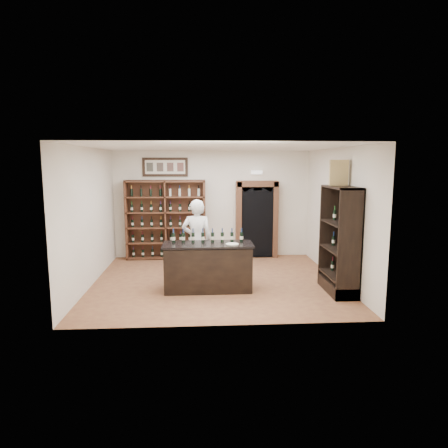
{
  "coord_description": "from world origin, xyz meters",
  "views": [
    {
      "loc": [
        -0.38,
        -8.76,
        2.66
      ],
      "look_at": [
        0.19,
        0.3,
        1.27
      ],
      "focal_mm": 32.0,
      "sensor_mm": 36.0,
      "label": 1
    }
  ],
  "objects_px": {
    "wine_shelf": "(166,220)",
    "shopkeeper": "(197,240)",
    "counter_bottle_0": "(173,238)",
    "wine_crate": "(339,173)",
    "side_cabinet": "(340,256)",
    "tasting_counter": "(208,267)"
  },
  "relations": [
    {
      "from": "wine_shelf",
      "to": "shopkeeper",
      "type": "relative_size",
      "value": 1.18
    },
    {
      "from": "counter_bottle_0",
      "to": "shopkeeper",
      "type": "relative_size",
      "value": 0.16
    },
    {
      "from": "wine_crate",
      "to": "counter_bottle_0",
      "type": "bearing_deg",
      "value": -172.18
    },
    {
      "from": "shopkeeper",
      "to": "side_cabinet",
      "type": "bearing_deg",
      "value": 165.02
    },
    {
      "from": "wine_crate",
      "to": "shopkeeper",
      "type": "bearing_deg",
      "value": 176.89
    },
    {
      "from": "tasting_counter",
      "to": "side_cabinet",
      "type": "distance_m",
      "value": 2.75
    },
    {
      "from": "wine_shelf",
      "to": "wine_crate",
      "type": "relative_size",
      "value": 4.18
    },
    {
      "from": "tasting_counter",
      "to": "side_cabinet",
      "type": "relative_size",
      "value": 0.85
    },
    {
      "from": "tasting_counter",
      "to": "counter_bottle_0",
      "type": "xyz_separation_m",
      "value": [
        -0.72,
        0.14,
        0.61
      ]
    },
    {
      "from": "shopkeeper",
      "to": "wine_shelf",
      "type": "bearing_deg",
      "value": -65.27
    },
    {
      "from": "wine_crate",
      "to": "wine_shelf",
      "type": "bearing_deg",
      "value": 152.72
    },
    {
      "from": "tasting_counter",
      "to": "shopkeeper",
      "type": "bearing_deg",
      "value": 108.51
    },
    {
      "from": "wine_shelf",
      "to": "shopkeeper",
      "type": "bearing_deg",
      "value": -68.82
    },
    {
      "from": "side_cabinet",
      "to": "wine_crate",
      "type": "distance_m",
      "value": 1.73
    },
    {
      "from": "counter_bottle_0",
      "to": "shopkeeper",
      "type": "height_order",
      "value": "shopkeeper"
    },
    {
      "from": "tasting_counter",
      "to": "shopkeeper",
      "type": "xyz_separation_m",
      "value": [
        -0.23,
        0.69,
        0.44
      ]
    },
    {
      "from": "side_cabinet",
      "to": "shopkeeper",
      "type": "bearing_deg",
      "value": 161.46
    },
    {
      "from": "counter_bottle_0",
      "to": "wine_crate",
      "type": "height_order",
      "value": "wine_crate"
    },
    {
      "from": "counter_bottle_0",
      "to": "shopkeeper",
      "type": "distance_m",
      "value": 0.76
    },
    {
      "from": "counter_bottle_0",
      "to": "wine_shelf",
      "type": "bearing_deg",
      "value": 97.74
    },
    {
      "from": "side_cabinet",
      "to": "shopkeeper",
      "type": "height_order",
      "value": "side_cabinet"
    },
    {
      "from": "shopkeeper",
      "to": "wine_crate",
      "type": "xyz_separation_m",
      "value": [
        2.95,
        -0.71,
        1.53
      ]
    }
  ]
}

